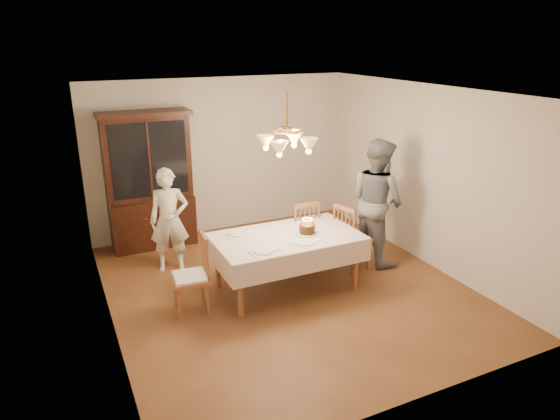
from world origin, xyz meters
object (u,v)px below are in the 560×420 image
china_hutch (149,183)px  chair_far_side (301,236)px  dining_table (286,241)px  birthday_cake (307,229)px  elderly_woman (169,220)px

china_hutch → chair_far_side: bearing=-42.0°
dining_table → china_hutch: bearing=119.9°
dining_table → birthday_cake: (0.28, -0.05, 0.13)m
china_hutch → birthday_cake: bearing=-55.7°
chair_far_side → birthday_cake: size_ratio=3.33×
birthday_cake → elderly_woman: bearing=139.8°
dining_table → elderly_woman: elderly_woman is taller
dining_table → elderly_woman: 1.76m
china_hutch → chair_far_side: (1.83, -1.65, -0.60)m
chair_far_side → elderly_woman: (-1.78, 0.63, 0.31)m
china_hutch → chair_far_side: size_ratio=2.16×
china_hutch → elderly_woman: (0.05, -1.02, -0.29)m
dining_table → china_hutch: (-1.30, 2.25, 0.36)m
chair_far_side → birthday_cake: (-0.25, -0.66, 0.37)m
chair_far_side → birthday_cake: chair_far_side is taller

